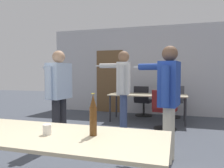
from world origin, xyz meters
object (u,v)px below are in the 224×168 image
at_px(person_far_watching, 58,88).
at_px(beer_bottle, 93,116).
at_px(person_center_tall, 123,84).
at_px(drink_cup, 47,130).
at_px(office_chair_mid_tucked, 164,111).
at_px(person_right_polo, 168,92).
at_px(office_chair_side_rolled, 143,102).
at_px(office_chair_far_left, 173,103).

height_order(person_far_watching, beer_bottle, person_far_watching).
xyz_separation_m(person_center_tall, drink_cup, (-0.05, -2.75, -0.29)).
bearing_deg(beer_bottle, person_far_watching, 128.44).
height_order(person_far_watching, person_center_tall, person_center_tall).
relative_size(person_center_tall, office_chair_mid_tucked, 1.92).
distance_m(person_right_polo, beer_bottle, 1.56).
distance_m(person_center_tall, office_chair_mid_tucked, 1.19).
bearing_deg(drink_cup, beer_bottle, 12.94).
bearing_deg(office_chair_side_rolled, office_chair_far_left, 10.61).
bearing_deg(person_center_tall, office_chair_far_left, -32.92).
bearing_deg(drink_cup, office_chair_side_rolled, 87.82).
height_order(beer_bottle, drink_cup, beer_bottle).
relative_size(office_chair_mid_tucked, drink_cup, 9.70).
distance_m(person_center_tall, drink_cup, 2.76).
bearing_deg(office_chair_side_rolled, beer_bottle, -77.32).
bearing_deg(beer_bottle, office_chair_mid_tucked, 81.88).
bearing_deg(person_center_tall, person_right_polo, -147.87).
height_order(person_right_polo, office_chair_far_left, person_right_polo).
relative_size(person_far_watching, drink_cup, 18.03).
xyz_separation_m(office_chair_mid_tucked, drink_cup, (-0.88, -3.31, 0.35)).
bearing_deg(office_chair_far_left, drink_cup, -136.50).
xyz_separation_m(person_right_polo, beer_bottle, (-0.61, -1.43, -0.10)).
xyz_separation_m(office_chair_side_rolled, drink_cup, (-0.18, -4.76, 0.36)).
height_order(person_center_tall, person_right_polo, person_center_tall).
bearing_deg(person_right_polo, office_chair_side_rolled, 23.87).
distance_m(office_chair_side_rolled, drink_cup, 4.78).
bearing_deg(office_chair_side_rolled, person_far_watching, -101.10).
bearing_deg(beer_bottle, drink_cup, -167.06).
height_order(office_chair_far_left, beer_bottle, beer_bottle).
distance_m(person_right_polo, office_chair_mid_tucked, 1.88).
height_order(office_chair_side_rolled, drink_cup, office_chair_side_rolled).
distance_m(office_chair_mid_tucked, drink_cup, 3.44).
height_order(person_center_tall, office_chair_far_left, person_center_tall).
relative_size(person_far_watching, office_chair_mid_tucked, 1.86).
distance_m(person_far_watching, person_right_polo, 1.99).
bearing_deg(person_right_polo, person_far_watching, 90.99).
xyz_separation_m(office_chair_far_left, beer_bottle, (-0.63, -4.68, 0.48)).
xyz_separation_m(person_far_watching, person_center_tall, (1.00, 0.93, 0.04)).
bearing_deg(person_right_polo, office_chair_mid_tucked, 14.00).
relative_size(person_center_tall, office_chair_far_left, 1.89).
xyz_separation_m(person_far_watching, drink_cup, (0.94, -1.81, -0.25)).
height_order(person_right_polo, office_chair_mid_tucked, person_right_polo).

